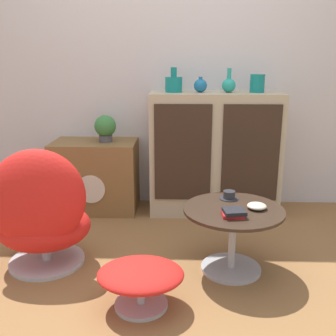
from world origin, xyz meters
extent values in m
plane|color=olive|center=(0.00, 0.00, 0.00)|extent=(12.00, 12.00, 0.00)
cube|color=silver|center=(0.00, 1.37, 1.30)|extent=(6.40, 0.06, 2.60)
cube|color=tan|center=(0.33, 1.14, 0.50)|extent=(1.05, 0.41, 1.00)
cube|color=#332319|center=(0.07, 0.92, 0.55)|extent=(0.44, 0.01, 0.76)
cube|color=#332319|center=(0.59, 0.92, 0.55)|extent=(0.44, 0.01, 0.76)
cube|color=brown|center=(-0.66, 1.13, 0.30)|extent=(0.69, 0.43, 0.59)
cylinder|color=beige|center=(-0.66, 0.91, 0.25)|extent=(0.23, 0.01, 0.23)
cylinder|color=#B7B7BC|center=(-0.79, 0.19, 0.01)|extent=(0.47, 0.47, 0.02)
cylinder|color=#B7B7BC|center=(-0.79, 0.19, 0.07)|extent=(0.06, 0.06, 0.09)
ellipsoid|color=red|center=(-0.79, 0.19, 0.25)|extent=(0.61, 0.53, 0.27)
ellipsoid|color=red|center=(-0.78, 0.08, 0.47)|extent=(0.60, 0.40, 0.61)
cylinder|color=#B7B7BC|center=(-0.15, -0.25, 0.01)|extent=(0.28, 0.28, 0.02)
cylinder|color=#B7B7BC|center=(-0.15, -0.25, 0.08)|extent=(0.04, 0.04, 0.12)
ellipsoid|color=red|center=(-0.15, -0.25, 0.19)|extent=(0.45, 0.38, 0.09)
cylinder|color=#B7B7BC|center=(0.37, 0.14, 0.01)|extent=(0.37, 0.37, 0.02)
cylinder|color=#B7B7BC|center=(0.37, 0.14, 0.20)|extent=(0.04, 0.04, 0.36)
cylinder|color=#332319|center=(0.37, 0.14, 0.39)|extent=(0.60, 0.60, 0.02)
cylinder|color=#147A75|center=(-0.01, 1.14, 1.06)|extent=(0.14, 0.14, 0.12)
cylinder|color=#147A75|center=(-0.01, 1.14, 1.15)|extent=(0.05, 0.05, 0.07)
ellipsoid|color=#196699|center=(0.21, 1.14, 1.05)|extent=(0.10, 0.10, 0.10)
cylinder|color=#196699|center=(0.21, 1.14, 1.11)|extent=(0.03, 0.03, 0.02)
ellipsoid|color=teal|center=(0.43, 1.14, 1.05)|extent=(0.11, 0.11, 0.11)
cylinder|color=teal|center=(0.43, 1.14, 1.14)|extent=(0.03, 0.03, 0.08)
cylinder|color=#147A75|center=(0.65, 1.14, 1.07)|extent=(0.11, 0.11, 0.14)
cylinder|color=#4C4C51|center=(-0.57, 1.13, 0.62)|extent=(0.11, 0.11, 0.06)
sphere|color=#387A3D|center=(-0.57, 1.13, 0.72)|extent=(0.18, 0.18, 0.18)
cylinder|color=#2D2D33|center=(0.36, 0.30, 0.41)|extent=(0.12, 0.12, 0.01)
cylinder|color=#2D2D33|center=(0.36, 0.30, 0.43)|extent=(0.07, 0.07, 0.05)
cube|color=red|center=(0.35, 0.02, 0.41)|extent=(0.12, 0.11, 0.02)
cube|color=black|center=(0.36, 0.02, 0.43)|extent=(0.13, 0.13, 0.02)
ellipsoid|color=beige|center=(0.51, 0.14, 0.42)|extent=(0.11, 0.11, 0.04)
camera|label=1|loc=(0.06, -2.04, 1.26)|focal=42.00mm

